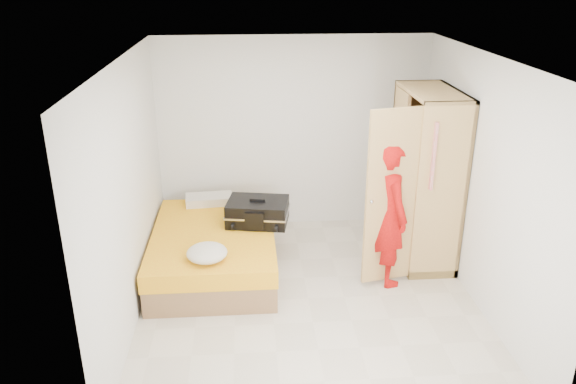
{
  "coord_description": "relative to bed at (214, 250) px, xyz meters",
  "views": [
    {
      "loc": [
        -0.62,
        -5.25,
        3.39
      ],
      "look_at": [
        -0.17,
        0.67,
        1.0
      ],
      "focal_mm": 35.0,
      "sensor_mm": 36.0,
      "label": 1
    }
  ],
  "objects": [
    {
      "name": "bed",
      "position": [
        0.0,
        0.0,
        0.0
      ],
      "size": [
        1.42,
        2.02,
        0.5
      ],
      "color": "olive",
      "rests_on": "ground"
    },
    {
      "name": "pillow",
      "position": [
        -0.09,
        0.85,
        0.3
      ],
      "size": [
        0.63,
        0.36,
        0.11
      ],
      "primitive_type": "cube",
      "rotation": [
        0.0,
        0.0,
        0.09
      ],
      "color": "beige",
      "rests_on": "bed"
    },
    {
      "name": "round_cushion",
      "position": [
        -0.03,
        -0.69,
        0.33
      ],
      "size": [
        0.43,
        0.43,
        0.16
      ],
      "primitive_type": "ellipsoid",
      "color": "beige",
      "rests_on": "bed"
    },
    {
      "name": "room",
      "position": [
        1.05,
        -0.74,
        1.05
      ],
      "size": [
        4.0,
        4.02,
        2.6
      ],
      "color": "beige",
      "rests_on": "ground"
    },
    {
      "name": "suitcase",
      "position": [
        0.53,
        0.2,
        0.39
      ],
      "size": [
        0.82,
        0.66,
        0.32
      ],
      "rotation": [
        0.0,
        0.0,
        -0.18
      ],
      "color": "black",
      "rests_on": "bed"
    },
    {
      "name": "wardrobe",
      "position": [
        2.5,
        0.11,
        0.75
      ],
      "size": [
        1.16,
        1.3,
        2.1
      ],
      "color": "tan",
      "rests_on": "ground"
    },
    {
      "name": "person",
      "position": [
        1.98,
        -0.39,
        0.58
      ],
      "size": [
        0.55,
        0.69,
        1.67
      ],
      "primitive_type": "imported",
      "rotation": [
        0.0,
        0.0,
        1.84
      ],
      "color": "red",
      "rests_on": "ground"
    }
  ]
}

